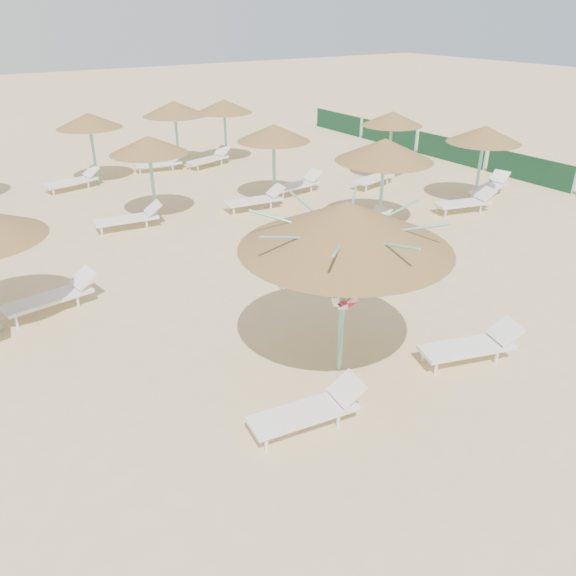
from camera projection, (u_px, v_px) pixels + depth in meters
ground at (341, 368)px, 10.64m from camera, size 120.00×120.00×0.00m
main_palapa at (346, 226)px, 9.35m from camera, size 3.67×3.67×3.29m
lounger_main_a at (311, 409)px, 9.03m from camera, size 1.98×0.83×0.70m
lounger_main_b at (473, 345)px, 10.74m from camera, size 2.05×1.14×0.71m
palapa_field at (204, 139)px, 18.28m from camera, size 19.65×13.53×2.73m
windbreak_fence at (451, 150)px, 24.75m from camera, size 0.08×19.84×1.10m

